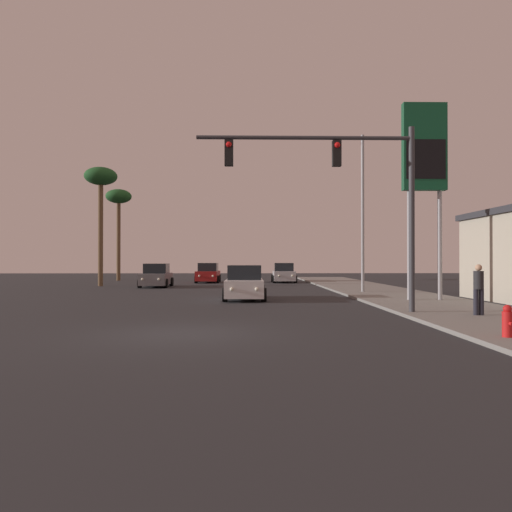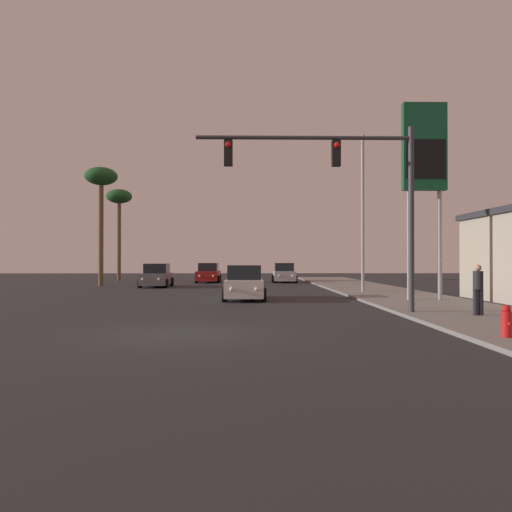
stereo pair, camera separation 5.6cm
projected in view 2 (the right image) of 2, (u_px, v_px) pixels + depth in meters
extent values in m
plane|color=#28282B|center=(181.00, 334.00, 13.04)|extent=(120.00, 120.00, 0.00)
cube|color=gray|center=(414.00, 300.00, 23.20)|extent=(5.00, 60.00, 0.12)
cube|color=silver|center=(244.00, 288.00, 24.39)|extent=(1.84, 4.22, 0.80)
cube|color=black|center=(244.00, 272.00, 24.54)|extent=(1.62, 2.02, 0.70)
cylinder|color=black|center=(225.00, 295.00, 23.07)|extent=(0.24, 0.64, 0.64)
cylinder|color=black|center=(264.00, 295.00, 23.10)|extent=(0.24, 0.64, 0.64)
cylinder|color=black|center=(227.00, 291.00, 25.67)|extent=(0.24, 0.64, 0.64)
cylinder|color=black|center=(262.00, 291.00, 25.70)|extent=(0.24, 0.64, 0.64)
sphere|color=#F2EACC|center=(232.00, 289.00, 22.26)|extent=(0.18, 0.18, 0.18)
sphere|color=#F2EACC|center=(257.00, 289.00, 22.28)|extent=(0.18, 0.18, 0.18)
cube|color=maroon|center=(208.00, 276.00, 42.98)|extent=(1.89, 4.24, 0.80)
cube|color=black|center=(209.00, 267.00, 43.14)|extent=(1.64, 2.04, 0.70)
cylinder|color=black|center=(196.00, 279.00, 41.66)|extent=(0.24, 0.64, 0.64)
cylinder|color=black|center=(218.00, 279.00, 41.69)|extent=(0.24, 0.64, 0.64)
cylinder|color=black|center=(199.00, 278.00, 44.27)|extent=(0.24, 0.64, 0.64)
cylinder|color=black|center=(220.00, 278.00, 44.30)|extent=(0.24, 0.64, 0.64)
sphere|color=#F2EACC|center=(200.00, 276.00, 40.85)|extent=(0.18, 0.18, 0.18)
sphere|color=#F2EACC|center=(213.00, 276.00, 40.87)|extent=(0.18, 0.18, 0.18)
cube|color=slate|center=(156.00, 279.00, 35.81)|extent=(1.88, 4.23, 0.80)
cube|color=black|center=(157.00, 268.00, 35.96)|extent=(1.64, 2.03, 0.70)
cylinder|color=black|center=(140.00, 283.00, 34.49)|extent=(0.24, 0.64, 0.64)
cylinder|color=black|center=(166.00, 283.00, 34.52)|extent=(0.24, 0.64, 0.64)
cylinder|color=black|center=(148.00, 282.00, 37.09)|extent=(0.24, 0.64, 0.64)
cylinder|color=black|center=(172.00, 282.00, 37.12)|extent=(0.24, 0.64, 0.64)
sphere|color=#F2EACC|center=(142.00, 279.00, 33.68)|extent=(0.18, 0.18, 0.18)
sphere|color=#F2EACC|center=(159.00, 279.00, 33.70)|extent=(0.18, 0.18, 0.18)
cube|color=#B7B7BC|center=(284.00, 276.00, 43.18)|extent=(1.89, 4.24, 0.80)
cube|color=black|center=(284.00, 267.00, 43.33)|extent=(1.64, 2.03, 0.70)
cylinder|color=black|center=(275.00, 279.00, 41.86)|extent=(0.24, 0.64, 0.64)
cylinder|color=black|center=(296.00, 279.00, 41.89)|extent=(0.24, 0.64, 0.64)
cylinder|color=black|center=(273.00, 278.00, 44.46)|extent=(0.24, 0.64, 0.64)
cylinder|color=black|center=(293.00, 278.00, 44.49)|extent=(0.24, 0.64, 0.64)
sphere|color=#F2EACC|center=(279.00, 276.00, 41.05)|extent=(0.18, 0.18, 0.18)
sphere|color=#F2EACC|center=(293.00, 276.00, 41.07)|extent=(0.18, 0.18, 0.18)
cylinder|color=#38383D|center=(411.00, 219.00, 17.50)|extent=(0.20, 0.20, 6.50)
cylinder|color=#38383D|center=(304.00, 138.00, 17.45)|extent=(7.56, 0.14, 0.14)
cube|color=black|center=(336.00, 154.00, 17.47)|extent=(0.30, 0.24, 0.90)
sphere|color=red|center=(337.00, 145.00, 17.33)|extent=(0.20, 0.20, 0.20)
cube|color=black|center=(228.00, 153.00, 17.40)|extent=(0.30, 0.24, 0.90)
sphere|color=red|center=(228.00, 144.00, 17.27)|extent=(0.20, 0.20, 0.20)
cylinder|color=#99999E|center=(363.00, 213.00, 28.55)|extent=(0.18, 0.18, 9.00)
cylinder|color=#99999E|center=(350.00, 137.00, 28.57)|extent=(1.40, 0.10, 0.10)
ellipsoid|color=silver|center=(338.00, 138.00, 28.56)|extent=(0.50, 0.24, 0.20)
cylinder|color=#99999E|center=(409.00, 245.00, 22.75)|extent=(0.20, 0.20, 5.00)
cylinder|color=#99999E|center=(440.00, 245.00, 22.78)|extent=(0.20, 0.20, 5.00)
cube|color=#0F4C2D|center=(424.00, 147.00, 22.80)|extent=(2.00, 0.40, 4.00)
cube|color=black|center=(426.00, 159.00, 22.59)|extent=(1.80, 0.03, 1.80)
cylinder|color=red|center=(506.00, 324.00, 11.70)|extent=(0.24, 0.24, 0.60)
sphere|color=red|center=(506.00, 309.00, 11.70)|extent=(0.20, 0.20, 0.20)
cylinder|color=red|center=(510.00, 324.00, 11.53)|extent=(0.08, 0.10, 0.08)
cylinder|color=#23232D|center=(475.00, 302.00, 16.38)|extent=(0.16, 0.16, 0.85)
cylinder|color=#23232D|center=(481.00, 302.00, 16.39)|extent=(0.16, 0.16, 0.85)
cylinder|color=#262628|center=(478.00, 280.00, 16.39)|extent=(0.32, 0.32, 0.60)
sphere|color=tan|center=(478.00, 268.00, 16.40)|extent=(0.22, 0.22, 0.22)
cylinder|color=brown|center=(119.00, 241.00, 46.88)|extent=(0.36, 0.36, 7.46)
ellipsoid|color=#1E5123|center=(119.00, 196.00, 46.92)|extent=(2.40, 2.40, 1.32)
cylinder|color=brown|center=(101.00, 234.00, 36.91)|extent=(0.36, 0.36, 7.68)
ellipsoid|color=#1E5123|center=(101.00, 176.00, 36.94)|extent=(2.40, 2.40, 1.32)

